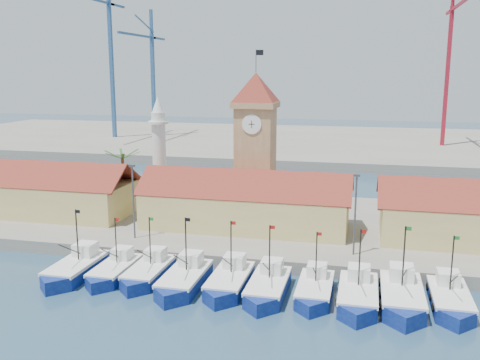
% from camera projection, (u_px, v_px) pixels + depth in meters
% --- Properties ---
extents(ground, '(400.00, 400.00, 0.00)m').
position_uv_depth(ground, '(200.00, 299.00, 50.98)').
color(ground, navy).
rests_on(ground, ground).
extents(quay, '(140.00, 32.00, 1.50)m').
position_uv_depth(quay, '(252.00, 223.00, 73.71)').
color(quay, gray).
rests_on(quay, ground).
extents(terminal, '(240.00, 80.00, 2.00)m').
position_uv_depth(terminal, '(314.00, 143.00, 155.67)').
color(terminal, gray).
rests_on(terminal, ground).
extents(boat_0, '(3.63, 9.95, 7.53)m').
position_uv_depth(boat_0, '(75.00, 270.00, 56.36)').
color(boat_0, navy).
rests_on(boat_0, ground).
extents(boat_1, '(3.23, 8.84, 6.69)m').
position_uv_depth(boat_1, '(114.00, 272.00, 56.08)').
color(boat_1, navy).
rests_on(boat_1, ground).
extents(boat_2, '(3.34, 9.16, 6.93)m').
position_uv_depth(boat_2, '(148.00, 273.00, 55.51)').
color(boat_2, navy).
rests_on(boat_2, ground).
extents(boat_3, '(3.62, 9.91, 7.50)m').
position_uv_depth(boat_3, '(184.00, 281.00, 53.38)').
color(boat_3, navy).
rests_on(boat_3, ground).
extents(boat_4, '(3.50, 9.59, 7.26)m').
position_uv_depth(boat_4, '(229.00, 283.00, 53.00)').
color(boat_4, navy).
rests_on(boat_4, ground).
extents(boat_5, '(3.50, 9.58, 7.25)m').
position_uv_depth(boat_5, '(268.00, 289.00, 51.57)').
color(boat_5, navy).
rests_on(boat_5, ground).
extents(boat_6, '(3.24, 8.89, 6.73)m').
position_uv_depth(boat_6, '(315.00, 291.00, 51.08)').
color(boat_6, navy).
rests_on(boat_6, ground).
extents(boat_7, '(3.58, 9.81, 7.42)m').
position_uv_depth(boat_7, '(358.00, 297.00, 49.64)').
color(boat_7, navy).
rests_on(boat_7, ground).
extents(boat_8, '(3.80, 10.40, 7.87)m').
position_uv_depth(boat_8, '(402.00, 298.00, 49.21)').
color(boat_8, navy).
rests_on(boat_8, ground).
extents(boat_9, '(3.42, 9.38, 7.10)m').
position_uv_depth(boat_9, '(450.00, 301.00, 48.73)').
color(boat_9, navy).
rests_on(boat_9, ground).
extents(hall_left, '(31.20, 10.13, 7.61)m').
position_uv_depth(hall_left, '(28.00, 195.00, 76.50)').
color(hall_left, '#D3C173').
rests_on(hall_left, quay).
extents(hall_center, '(27.04, 10.13, 7.61)m').
position_uv_depth(hall_center, '(246.00, 208.00, 69.25)').
color(hall_center, '#D3C173').
rests_on(hall_center, quay).
extents(clock_tower, '(5.80, 5.80, 22.70)m').
position_uv_depth(clock_tower, '(256.00, 141.00, 73.39)').
color(clock_tower, tan).
rests_on(clock_tower, quay).
extents(minaret, '(3.00, 3.00, 16.30)m').
position_uv_depth(minaret, '(159.00, 151.00, 79.14)').
color(minaret, silver).
rests_on(minaret, quay).
extents(palm_tree, '(5.60, 5.03, 8.39)m').
position_uv_depth(palm_tree, '(123.00, 175.00, 79.05)').
color(palm_tree, brown).
rests_on(palm_tree, quay).
extents(lamp_posts, '(80.70, 0.25, 9.03)m').
position_uv_depth(lamp_posts, '(235.00, 204.00, 61.02)').
color(lamp_posts, '#3F3F44').
rests_on(lamp_posts, quay).
extents(crane_blue_far, '(1.00, 37.29, 46.60)m').
position_uv_depth(crane_blue_far, '(108.00, 47.00, 154.14)').
color(crane_blue_far, '#2B5283').
rests_on(crane_blue_far, terminal).
extents(crane_blue_near, '(1.00, 32.26, 37.31)m').
position_uv_depth(crane_blue_near, '(151.00, 67.00, 159.06)').
color(crane_blue_near, '#2B5283').
rests_on(crane_blue_near, terminal).
extents(crane_red_right, '(1.00, 32.43, 42.79)m').
position_uv_depth(crane_red_right, '(450.00, 54.00, 136.85)').
color(crane_red_right, maroon).
rests_on(crane_red_right, terminal).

